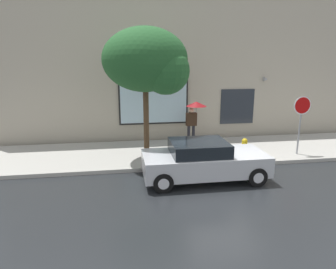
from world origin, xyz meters
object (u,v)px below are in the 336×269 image
at_px(street_tree, 149,62).
at_px(fire_hydrant, 244,148).
at_px(stop_sign, 301,114).
at_px(pedestrian_with_umbrella, 194,111).
at_px(parked_car, 203,161).

bearing_deg(street_tree, fire_hydrant, -8.27).
bearing_deg(fire_hydrant, street_tree, 171.73).
bearing_deg(stop_sign, pedestrian_with_umbrella, 148.62).
relative_size(street_tree, stop_sign, 2.08).
bearing_deg(pedestrian_with_umbrella, fire_hydrant, -59.34).
xyz_separation_m(fire_hydrant, street_tree, (-3.77, 0.55, 3.41)).
relative_size(parked_car, street_tree, 0.82).
distance_m(street_tree, stop_sign, 6.57).
bearing_deg(stop_sign, street_tree, 175.95).
xyz_separation_m(fire_hydrant, stop_sign, (2.44, 0.11, 1.34)).
distance_m(fire_hydrant, stop_sign, 2.79).
xyz_separation_m(pedestrian_with_umbrella, street_tree, (-2.29, -1.96, 2.23)).
bearing_deg(parked_car, pedestrian_with_umbrella, 80.54).
distance_m(parked_car, fire_hydrant, 2.72).
relative_size(pedestrian_with_umbrella, street_tree, 0.39).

